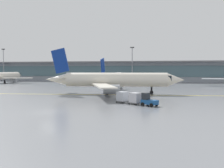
{
  "coord_description": "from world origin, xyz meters",
  "views": [
    {
      "loc": [
        15.65,
        -31.61,
        5.95
      ],
      "look_at": [
        5.51,
        16.21,
        3.0
      ],
      "focal_mm": 39.83,
      "sensor_mm": 36.0,
      "label": 1
    }
  ],
  "objects_px": {
    "cargo_dolly_trailing": "(122,97)",
    "apron_light_mast_0": "(4,63)",
    "gate_airplane_0": "(2,76)",
    "cargo_dolly_lead": "(135,98)",
    "taxiing_regional_jet": "(114,80)",
    "gate_airplane_1": "(113,77)",
    "baggage_tug": "(148,100)",
    "apron_light_mast_1": "(132,63)"
  },
  "relations": [
    {
      "from": "apron_light_mast_0",
      "to": "taxiing_regional_jet",
      "type": "bearing_deg",
      "value": -38.31
    },
    {
      "from": "gate_airplane_0",
      "to": "taxiing_regional_jet",
      "type": "relative_size",
      "value": 0.9
    },
    {
      "from": "taxiing_regional_jet",
      "to": "cargo_dolly_lead",
      "type": "xyz_separation_m",
      "value": [
        6.94,
        -16.41,
        -2.27
      ]
    },
    {
      "from": "cargo_dolly_lead",
      "to": "cargo_dolly_trailing",
      "type": "distance_m",
      "value": 2.92
    },
    {
      "from": "gate_airplane_0",
      "to": "apron_light_mast_0",
      "type": "distance_m",
      "value": 23.49
    },
    {
      "from": "cargo_dolly_lead",
      "to": "apron_light_mast_0",
      "type": "xyz_separation_m",
      "value": [
        -75.02,
        70.21,
        7.74
      ]
    },
    {
      "from": "gate_airplane_0",
      "to": "cargo_dolly_lead",
      "type": "bearing_deg",
      "value": -130.1
    },
    {
      "from": "apron_light_mast_0",
      "to": "apron_light_mast_1",
      "type": "xyz_separation_m",
      "value": [
        65.69,
        -2.2,
        -0.24
      ]
    },
    {
      "from": "gate_airplane_0",
      "to": "taxiing_regional_jet",
      "type": "height_order",
      "value": "taxiing_regional_jet"
    },
    {
      "from": "cargo_dolly_trailing",
      "to": "apron_light_mast_0",
      "type": "relative_size",
      "value": 0.16
    },
    {
      "from": "gate_airplane_0",
      "to": "baggage_tug",
      "type": "bearing_deg",
      "value": -129.85
    },
    {
      "from": "cargo_dolly_lead",
      "to": "cargo_dolly_trailing",
      "type": "relative_size",
      "value": 1.0
    },
    {
      "from": "taxiing_regional_jet",
      "to": "baggage_tug",
      "type": "bearing_deg",
      "value": -69.32
    },
    {
      "from": "gate_airplane_0",
      "to": "apron_light_mast_1",
      "type": "distance_m",
      "value": 55.84
    },
    {
      "from": "gate_airplane_0",
      "to": "baggage_tug",
      "type": "height_order",
      "value": "gate_airplane_0"
    },
    {
      "from": "cargo_dolly_lead",
      "to": "apron_light_mast_0",
      "type": "height_order",
      "value": "apron_light_mast_0"
    },
    {
      "from": "baggage_tug",
      "to": "apron_light_mast_1",
      "type": "height_order",
      "value": "apron_light_mast_1"
    },
    {
      "from": "baggage_tug",
      "to": "apron_light_mast_1",
      "type": "distance_m",
      "value": 70.8
    },
    {
      "from": "cargo_dolly_trailing",
      "to": "apron_light_mast_0",
      "type": "height_order",
      "value": "apron_light_mast_0"
    },
    {
      "from": "baggage_tug",
      "to": "cargo_dolly_trailing",
      "type": "distance_m",
      "value": 5.61
    },
    {
      "from": "apron_light_mast_0",
      "to": "cargo_dolly_lead",
      "type": "bearing_deg",
      "value": -43.1
    },
    {
      "from": "baggage_tug",
      "to": "apron_light_mast_0",
      "type": "xyz_separation_m",
      "value": [
        -77.31,
        71.62,
        7.9
      ]
    },
    {
      "from": "cargo_dolly_lead",
      "to": "gate_airplane_0",
      "type": "bearing_deg",
      "value": 172.17
    },
    {
      "from": "apron_light_mast_0",
      "to": "baggage_tug",
      "type": "bearing_deg",
      "value": -42.81
    },
    {
      "from": "apron_light_mast_0",
      "to": "apron_light_mast_1",
      "type": "height_order",
      "value": "apron_light_mast_0"
    },
    {
      "from": "cargo_dolly_trailing",
      "to": "gate_airplane_0",
      "type": "bearing_deg",
      "value": 171.88
    },
    {
      "from": "gate_airplane_1",
      "to": "apron_light_mast_0",
      "type": "bearing_deg",
      "value": 80.58
    },
    {
      "from": "taxiing_regional_jet",
      "to": "baggage_tug",
      "type": "height_order",
      "value": "taxiing_regional_jet"
    },
    {
      "from": "baggage_tug",
      "to": "apron_light_mast_0",
      "type": "bearing_deg",
      "value": 168.82
    },
    {
      "from": "gate_airplane_1",
      "to": "cargo_dolly_trailing",
      "type": "height_order",
      "value": "gate_airplane_1"
    },
    {
      "from": "gate_airplane_1",
      "to": "cargo_dolly_lead",
      "type": "height_order",
      "value": "gate_airplane_1"
    },
    {
      "from": "gate_airplane_1",
      "to": "baggage_tug",
      "type": "xyz_separation_m",
      "value": [
        17.48,
        -55.55,
        -2.06
      ]
    },
    {
      "from": "gate_airplane_0",
      "to": "cargo_dolly_trailing",
      "type": "height_order",
      "value": "gate_airplane_0"
    },
    {
      "from": "gate_airplane_0",
      "to": "apron_light_mast_0",
      "type": "relative_size",
      "value": 1.85
    },
    {
      "from": "taxiing_regional_jet",
      "to": "apron_light_mast_0",
      "type": "distance_m",
      "value": 86.94
    },
    {
      "from": "baggage_tug",
      "to": "apron_light_mast_1",
      "type": "relative_size",
      "value": 0.19
    },
    {
      "from": "gate_airplane_0",
      "to": "cargo_dolly_trailing",
      "type": "xyz_separation_m",
      "value": [
        59.84,
        -49.78,
        -1.93
      ]
    },
    {
      "from": "gate_airplane_0",
      "to": "gate_airplane_1",
      "type": "relative_size",
      "value": 1.01
    },
    {
      "from": "cargo_dolly_trailing",
      "to": "apron_light_mast_1",
      "type": "distance_m",
      "value": 67.24
    },
    {
      "from": "gate_airplane_1",
      "to": "cargo_dolly_trailing",
      "type": "bearing_deg",
      "value": -160.81
    },
    {
      "from": "taxiing_regional_jet",
      "to": "cargo_dolly_lead",
      "type": "relative_size",
      "value": 12.72
    },
    {
      "from": "cargo_dolly_lead",
      "to": "cargo_dolly_trailing",
      "type": "bearing_deg",
      "value": 180.0
    }
  ]
}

